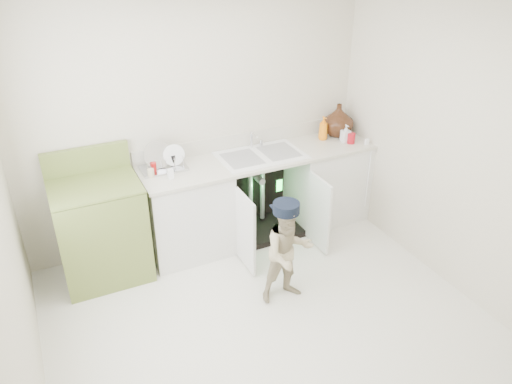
# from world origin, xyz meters

# --- Properties ---
(ground) EXTENTS (3.50, 3.50, 0.00)m
(ground) POSITION_xyz_m (0.00, 0.00, 0.00)
(ground) COLOR silver
(ground) RESTS_ON ground
(room_shell) EXTENTS (6.00, 5.50, 1.26)m
(room_shell) POSITION_xyz_m (0.00, 0.00, 1.25)
(room_shell) COLOR beige
(room_shell) RESTS_ON ground
(counter_run) EXTENTS (2.44, 1.02, 1.25)m
(counter_run) POSITION_xyz_m (0.59, 1.21, 0.48)
(counter_run) COLOR white
(counter_run) RESTS_ON ground
(avocado_stove) EXTENTS (0.77, 0.65, 1.19)m
(avocado_stove) POSITION_xyz_m (-1.08, 1.18, 0.49)
(avocado_stove) COLOR olive
(avocado_stove) RESTS_ON ground
(repair_worker) EXTENTS (0.56, 0.91, 0.96)m
(repair_worker) POSITION_xyz_m (0.30, 0.14, 0.48)
(repair_worker) COLOR tan
(repair_worker) RESTS_ON ground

